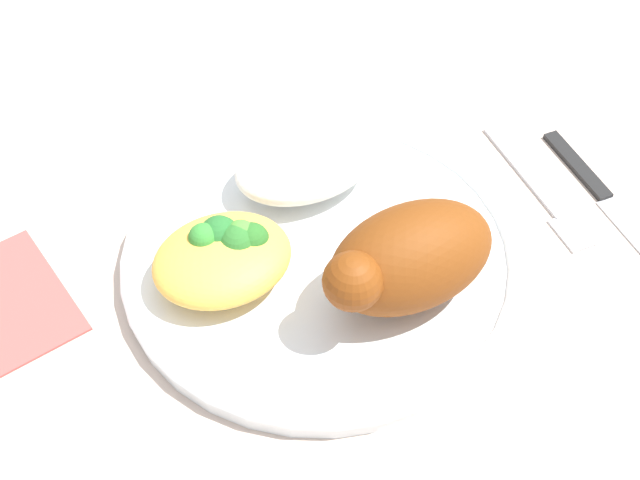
{
  "coord_description": "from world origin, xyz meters",
  "views": [
    {
      "loc": [
        0.18,
        0.36,
        0.49
      ],
      "look_at": [
        0.0,
        0.0,
        0.03
      ],
      "focal_mm": 49.27,
      "sensor_mm": 36.0,
      "label": 1
    }
  ],
  "objects_px": {
    "mac_cheese_with_broccoli": "(226,254)",
    "napkin": "(0,305)",
    "plate": "(320,257)",
    "rice_pile": "(305,163)",
    "roasted_chicken": "(406,259)",
    "fork": "(540,192)",
    "knife": "(606,196)"
  },
  "relations": [
    {
      "from": "plate",
      "to": "mac_cheese_with_broccoli",
      "type": "bearing_deg",
      "value": -9.26
    },
    {
      "from": "knife",
      "to": "rice_pile",
      "type": "bearing_deg",
      "value": -27.1
    },
    {
      "from": "rice_pile",
      "to": "mac_cheese_with_broccoli",
      "type": "height_order",
      "value": "mac_cheese_with_broccoli"
    },
    {
      "from": "roasted_chicken",
      "to": "rice_pile",
      "type": "height_order",
      "value": "roasted_chicken"
    },
    {
      "from": "mac_cheese_with_broccoli",
      "to": "fork",
      "type": "distance_m",
      "value": 0.25
    },
    {
      "from": "fork",
      "to": "napkin",
      "type": "height_order",
      "value": "fork"
    },
    {
      "from": "rice_pile",
      "to": "knife",
      "type": "distance_m",
      "value": 0.23
    },
    {
      "from": "rice_pile",
      "to": "knife",
      "type": "height_order",
      "value": "rice_pile"
    },
    {
      "from": "plate",
      "to": "rice_pile",
      "type": "relative_size",
      "value": 2.59
    },
    {
      "from": "roasted_chicken",
      "to": "rice_pile",
      "type": "relative_size",
      "value": 1.15
    },
    {
      "from": "knife",
      "to": "napkin",
      "type": "relative_size",
      "value": 1.73
    },
    {
      "from": "mac_cheese_with_broccoli",
      "to": "plate",
      "type": "bearing_deg",
      "value": 170.74
    },
    {
      "from": "plate",
      "to": "rice_pile",
      "type": "bearing_deg",
      "value": -107.38
    },
    {
      "from": "roasted_chicken",
      "to": "mac_cheese_with_broccoli",
      "type": "relative_size",
      "value": 1.3
    },
    {
      "from": "rice_pile",
      "to": "mac_cheese_with_broccoli",
      "type": "bearing_deg",
      "value": 32.77
    },
    {
      "from": "plate",
      "to": "napkin",
      "type": "distance_m",
      "value": 0.22
    },
    {
      "from": "fork",
      "to": "napkin",
      "type": "relative_size",
      "value": 1.29
    },
    {
      "from": "rice_pile",
      "to": "mac_cheese_with_broccoli",
      "type": "relative_size",
      "value": 1.13
    },
    {
      "from": "roasted_chicken",
      "to": "knife",
      "type": "xyz_separation_m",
      "value": [
        -0.19,
        -0.02,
        -0.05
      ]
    },
    {
      "from": "mac_cheese_with_broccoli",
      "to": "fork",
      "type": "height_order",
      "value": "mac_cheese_with_broccoli"
    },
    {
      "from": "roasted_chicken",
      "to": "mac_cheese_with_broccoli",
      "type": "distance_m",
      "value": 0.12
    },
    {
      "from": "rice_pile",
      "to": "fork",
      "type": "bearing_deg",
      "value": 154.52
    },
    {
      "from": "plate",
      "to": "napkin",
      "type": "bearing_deg",
      "value": -16.73
    },
    {
      "from": "knife",
      "to": "roasted_chicken",
      "type": "bearing_deg",
      "value": 6.47
    },
    {
      "from": "mac_cheese_with_broccoli",
      "to": "napkin",
      "type": "distance_m",
      "value": 0.16
    },
    {
      "from": "rice_pile",
      "to": "napkin",
      "type": "bearing_deg",
      "value": 0.47
    },
    {
      "from": "napkin",
      "to": "plate",
      "type": "bearing_deg",
      "value": 163.27
    },
    {
      "from": "roasted_chicken",
      "to": "rice_pile",
      "type": "xyz_separation_m",
      "value": [
        0.01,
        -0.13,
        -0.02
      ]
    },
    {
      "from": "fork",
      "to": "napkin",
      "type": "bearing_deg",
      "value": -10.77
    },
    {
      "from": "roasted_chicken",
      "to": "fork",
      "type": "bearing_deg",
      "value": -162.17
    },
    {
      "from": "roasted_chicken",
      "to": "napkin",
      "type": "xyz_separation_m",
      "value": [
        0.25,
        -0.12,
        -0.05
      ]
    },
    {
      "from": "plate",
      "to": "roasted_chicken",
      "type": "height_order",
      "value": "roasted_chicken"
    }
  ]
}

